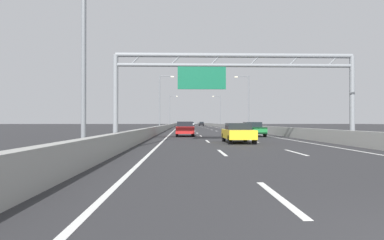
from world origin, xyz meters
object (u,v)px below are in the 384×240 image
yellow_car (238,133)px  red_car (185,129)px  streetlamp_left_near (90,25)px  green_car (253,129)px  sign_gantry (231,74)px  streetlamp_left_mid (161,99)px  silver_car (192,124)px  streetlamp_right_mid (247,99)px  black_car (201,124)px  streetlamp_left_far (170,109)px  streetlamp_right_far (220,109)px

yellow_car → red_car: size_ratio=1.01×
streetlamp_left_near → red_car: bearing=78.7°
yellow_car → green_car: green_car is taller
sign_gantry → streetlamp_left_mid: 32.80m
streetlamp_left_near → silver_car: size_ratio=2.10×
streetlamp_left_near → streetlamp_left_mid: size_ratio=1.00×
streetlamp_right_mid → black_car: 66.39m
streetlamp_left_near → streetlamp_right_mid: same height
streetlamp_left_far → yellow_car: streetlamp_left_far is taller
streetlamp_right_far → silver_car: size_ratio=2.10×
black_car → streetlamp_left_mid: bearing=-99.3°
streetlamp_left_mid → streetlamp_right_mid: same height
sign_gantry → red_car: 11.86m
streetlamp_right_mid → yellow_car: (-7.22, -31.75, -4.67)m
streetlamp_left_mid → streetlamp_right_far: same height
streetlamp_right_mid → streetlamp_left_near: bearing=-109.9°
streetlamp_left_near → green_car: (11.07, 19.86, -4.64)m
red_car → streetlamp_right_far: bearing=80.1°
streetlamp_left_near → streetlamp_left_far: 82.69m
streetlamp_right_mid → green_car: 22.32m
streetlamp_right_mid → black_car: bearing=93.5°
streetlamp_right_far → silver_car: bearing=100.2°
sign_gantry → streetlamp_left_near: (-7.17, -9.34, 0.52)m
streetlamp_right_far → yellow_car: size_ratio=2.27×
green_car → red_car: bearing=178.8°
streetlamp_left_near → red_car: (3.98, 20.00, -4.62)m
yellow_car → streetlamp_left_near: bearing=-128.8°
streetlamp_left_mid → red_car: size_ratio=2.28×
streetlamp_left_mid → streetlamp_right_mid: bearing=0.0°
streetlamp_left_far → silver_car: size_ratio=2.10×
yellow_car → silver_car: size_ratio=0.93×
silver_car → red_car: bearing=-92.1°
streetlamp_left_far → black_car: (10.85, 24.76, -4.62)m
yellow_car → silver_car: 113.39m
streetlamp_left_near → green_car: 23.20m
sign_gantry → streetlamp_left_mid: size_ratio=1.81×
sign_gantry → silver_car: (0.53, 113.64, -4.14)m
streetlamp_left_far → red_car: 62.98m
streetlamp_right_mid → green_car: size_ratio=2.06×
black_car → silver_car: size_ratio=1.02×
yellow_car → green_car: 10.80m
yellow_car → red_car: 11.06m
green_car → red_car: red_car is taller
sign_gantry → green_car: size_ratio=3.72×
green_car → red_car: 7.09m
sign_gantry → black_car: 98.26m
streetlamp_right_mid → silver_car: (-7.23, 81.64, -4.66)m
streetlamp_right_mid → streetlamp_right_far: bearing=90.0°
streetlamp_right_mid → red_car: bearing=-117.2°
streetlamp_left_mid → green_car: size_ratio=2.06×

